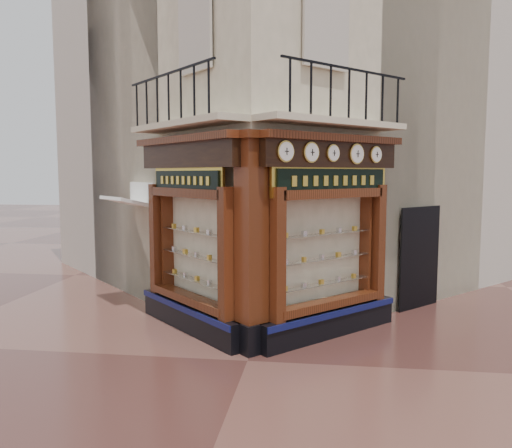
% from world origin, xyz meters
% --- Properties ---
extents(ground, '(80.00, 80.00, 0.00)m').
position_xyz_m(ground, '(0.00, 0.00, 0.00)').
color(ground, '#4A2822').
rests_on(ground, ground).
extents(main_building, '(11.31, 11.31, 12.00)m').
position_xyz_m(main_building, '(0.00, 6.16, 6.00)').
color(main_building, beige).
rests_on(main_building, ground).
extents(neighbour_left, '(11.31, 11.31, 11.00)m').
position_xyz_m(neighbour_left, '(-2.47, 8.63, 5.50)').
color(neighbour_left, beige).
rests_on(neighbour_left, ground).
extents(neighbour_right, '(11.31, 11.31, 11.00)m').
position_xyz_m(neighbour_right, '(2.47, 8.63, 5.50)').
color(neighbour_right, beige).
rests_on(neighbour_right, ground).
extents(shopfront_left, '(2.86, 2.86, 3.98)m').
position_xyz_m(shopfront_left, '(-1.41, 1.57, 1.98)').
color(shopfront_left, black).
rests_on(shopfront_left, ground).
extents(shopfront_right, '(2.86, 2.86, 3.98)m').
position_xyz_m(shopfront_right, '(1.41, 1.57, 1.98)').
color(shopfront_right, black).
rests_on(shopfront_right, ground).
extents(corner_pilaster, '(0.85, 0.85, 3.98)m').
position_xyz_m(corner_pilaster, '(0.00, 0.50, 1.95)').
color(corner_pilaster, black).
rests_on(corner_pilaster, ground).
extents(balcony, '(5.94, 2.97, 1.03)m').
position_xyz_m(balcony, '(0.00, 1.49, 4.22)').
color(balcony, beige).
rests_on(balcony, ground).
extents(clock_a, '(0.30, 0.30, 0.38)m').
position_xyz_m(clock_a, '(0.61, 0.50, 3.62)').
color(clock_a, gold).
rests_on(clock_a, ground).
extents(clock_b, '(0.30, 0.30, 0.38)m').
position_xyz_m(clock_b, '(1.04, 0.94, 3.62)').
color(clock_b, gold).
rests_on(clock_b, ground).
extents(clock_c, '(0.27, 0.27, 0.33)m').
position_xyz_m(clock_c, '(1.44, 1.34, 3.62)').
color(clock_c, gold).
rests_on(clock_c, ground).
extents(clock_d, '(0.32, 0.32, 0.40)m').
position_xyz_m(clock_d, '(1.92, 1.81, 3.62)').
color(clock_d, gold).
rests_on(clock_d, ground).
extents(clock_e, '(0.28, 0.28, 0.34)m').
position_xyz_m(clock_e, '(2.33, 2.23, 3.62)').
color(clock_e, gold).
rests_on(clock_e, ground).
extents(awning, '(1.51, 1.51, 0.26)m').
position_xyz_m(awning, '(-3.44, 3.23, 0.00)').
color(awning, white).
rests_on(awning, ground).
extents(signboard_left, '(1.92, 1.92, 0.51)m').
position_xyz_m(signboard_left, '(-1.46, 1.51, 3.10)').
color(signboard_left, gold).
rests_on(signboard_left, ground).
extents(signboard_right, '(2.24, 2.24, 0.60)m').
position_xyz_m(signboard_right, '(1.46, 1.51, 3.10)').
color(signboard_right, gold).
rests_on(signboard_right, ground).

